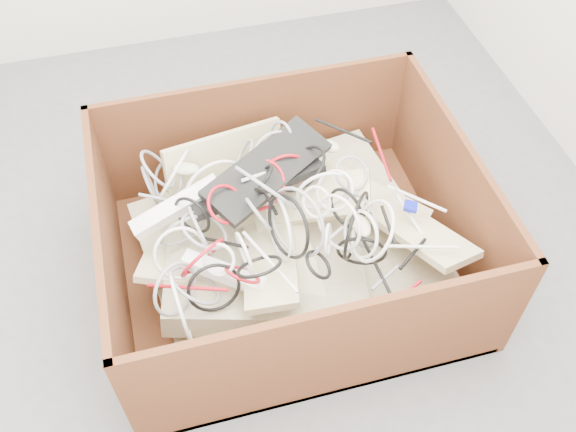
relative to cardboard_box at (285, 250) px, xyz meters
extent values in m
plane|color=#535255|center=(-0.10, 0.14, -0.13)|extent=(3.00, 3.00, 0.00)
cube|color=#402010|center=(0.02, 0.00, -0.12)|extent=(1.28, 1.07, 0.03)
cube|color=#402010|center=(0.02, 0.52, 0.13)|extent=(1.28, 0.03, 0.52)
cube|color=#402010|center=(0.02, -0.52, 0.13)|extent=(1.28, 0.02, 0.52)
cube|color=#402010|center=(0.65, 0.00, 0.13)|extent=(0.02, 1.02, 0.52)
cube|color=#402010|center=(-0.61, 0.00, 0.13)|extent=(0.02, 1.02, 0.52)
cube|color=#BCAE8B|center=(0.02, 0.02, -0.05)|extent=(1.12, 0.97, 0.21)
cube|color=#BCAE8B|center=(-0.09, -0.05, 0.03)|extent=(0.80, 0.72, 0.22)
cube|color=beige|center=(-0.18, 0.11, 0.08)|extent=(0.49, 0.44, 0.05)
cube|color=beige|center=(0.35, 0.10, 0.08)|extent=(0.48, 0.46, 0.10)
cube|color=beige|center=(-0.01, -0.15, 0.09)|extent=(0.18, 0.49, 0.11)
cube|color=beige|center=(-0.29, -0.09, 0.08)|extent=(0.52, 0.34, 0.12)
cube|color=beige|center=(0.44, -0.13, 0.14)|extent=(0.32, 0.50, 0.18)
cube|color=beige|center=(-0.14, 0.36, 0.18)|extent=(0.48, 0.22, 0.23)
cube|color=beige|center=(-0.08, -0.12, 0.15)|extent=(0.27, 0.50, 0.16)
cube|color=beige|center=(0.09, 0.08, 0.17)|extent=(0.50, 0.33, 0.20)
cube|color=black|center=(-0.08, 0.13, 0.26)|extent=(0.51, 0.27, 0.09)
cube|color=black|center=(-0.03, 0.12, 0.31)|extent=(0.51, 0.41, 0.08)
ellipsoid|color=beige|center=(-0.26, 0.13, 0.18)|extent=(0.11, 0.09, 0.03)
ellipsoid|color=beige|center=(0.24, 0.26, 0.23)|extent=(0.11, 0.11, 0.03)
ellipsoid|color=beige|center=(-0.11, -0.22, 0.16)|extent=(0.11, 0.08, 0.03)
ellipsoid|color=beige|center=(0.20, -0.19, 0.31)|extent=(0.06, 0.10, 0.03)
ellipsoid|color=beige|center=(-0.30, 0.26, 0.25)|extent=(0.11, 0.08, 0.03)
cube|color=white|center=(-0.36, 0.09, 0.25)|extent=(0.34, 0.14, 0.14)
cube|color=white|center=(-0.25, -0.18, 0.20)|extent=(0.27, 0.19, 0.09)
cube|color=#0C12B4|center=(0.43, -0.09, 0.22)|extent=(0.06, 0.06, 0.03)
torus|color=silver|center=(-0.37, -0.11, 0.25)|extent=(0.25, 0.15, 0.21)
torus|color=silver|center=(-0.34, 0.26, 0.24)|extent=(0.21, 0.23, 0.21)
torus|color=gray|center=(-0.08, 0.27, 0.23)|extent=(0.13, 0.20, 0.17)
torus|color=silver|center=(-0.18, -0.17, 0.26)|extent=(0.05, 0.20, 0.21)
torus|color=black|center=(-0.31, 0.03, 0.26)|extent=(0.15, 0.16, 0.21)
torus|color=gray|center=(-0.39, 0.29, 0.25)|extent=(0.11, 0.20, 0.18)
torus|color=silver|center=(0.14, 0.00, 0.29)|extent=(0.27, 0.03, 0.27)
torus|color=black|center=(-0.06, 0.07, 0.33)|extent=(0.11, 0.15, 0.13)
torus|color=gray|center=(-0.35, 0.01, 0.22)|extent=(0.19, 0.11, 0.20)
torus|color=black|center=(0.20, -0.23, 0.21)|extent=(0.23, 0.10, 0.24)
torus|color=black|center=(0.19, -0.10, 0.29)|extent=(0.11, 0.20, 0.21)
torus|color=silver|center=(0.10, -0.19, 0.26)|extent=(0.08, 0.15, 0.16)
torus|color=silver|center=(-0.21, 0.16, 0.24)|extent=(0.31, 0.09, 0.32)
torus|color=gray|center=(-0.06, -0.01, 0.37)|extent=(0.23, 0.31, 0.28)
torus|color=silver|center=(-0.26, -0.18, 0.27)|extent=(0.15, 0.11, 0.12)
torus|color=black|center=(0.09, 0.10, 0.31)|extent=(0.24, 0.28, 0.18)
torus|color=gray|center=(-0.37, 0.29, 0.18)|extent=(0.16, 0.22, 0.18)
torus|color=silver|center=(-0.41, -0.27, 0.18)|extent=(0.04, 0.35, 0.35)
torus|color=black|center=(0.20, -0.16, 0.27)|extent=(0.21, 0.27, 0.33)
torus|color=gray|center=(-0.29, -0.03, 0.23)|extent=(0.07, 0.26, 0.26)
torus|color=gray|center=(0.26, 0.05, 0.29)|extent=(0.16, 0.13, 0.12)
torus|color=#A00B16|center=(-0.20, -0.23, 0.23)|extent=(0.15, 0.16, 0.09)
torus|color=gray|center=(-0.41, -0.22, 0.23)|extent=(0.16, 0.18, 0.22)
torus|color=gray|center=(-0.28, -0.05, 0.27)|extent=(0.17, 0.19, 0.12)
torus|color=silver|center=(0.13, -0.17, 0.32)|extent=(0.11, 0.25, 0.26)
torus|color=silver|center=(0.09, -0.07, 0.32)|extent=(0.11, 0.15, 0.13)
torus|color=silver|center=(0.20, -0.20, 0.28)|extent=(0.09, 0.23, 0.22)
torus|color=black|center=(-0.04, -0.02, 0.35)|extent=(0.15, 0.15, 0.14)
torus|color=gray|center=(0.06, 0.28, 0.29)|extent=(0.10, 0.15, 0.14)
torus|color=gray|center=(0.00, -0.15, 0.33)|extent=(0.17, 0.31, 0.33)
torus|color=silver|center=(0.23, -0.22, 0.30)|extent=(0.17, 0.28, 0.24)
torus|color=silver|center=(0.17, -0.04, 0.32)|extent=(0.16, 0.20, 0.14)
torus|color=gray|center=(-0.35, -0.20, 0.19)|extent=(0.20, 0.25, 0.18)
torus|color=gray|center=(0.03, 0.22, 0.27)|extent=(0.21, 0.13, 0.21)
torus|color=#A00B16|center=(-0.07, 0.09, 0.29)|extent=(0.20, 0.19, 0.14)
torus|color=gray|center=(0.24, -0.11, 0.22)|extent=(0.09, 0.22, 0.23)
torus|color=#A00B16|center=(-0.20, 0.00, 0.32)|extent=(0.16, 0.13, 0.14)
torus|color=black|center=(-0.29, -0.24, 0.21)|extent=(0.19, 0.09, 0.19)
torus|color=gray|center=(-0.43, 0.28, 0.18)|extent=(0.05, 0.22, 0.22)
torus|color=black|center=(0.04, -0.28, 0.27)|extent=(0.10, 0.12, 0.08)
torus|color=#A00B16|center=(-0.31, -0.14, 0.24)|extent=(0.17, 0.18, 0.21)
torus|color=black|center=(-0.03, -0.16, 0.33)|extent=(0.11, 0.30, 0.30)
torus|color=#A00B16|center=(0.04, 0.14, 0.26)|extent=(0.25, 0.02, 0.25)
torus|color=silver|center=(-0.04, -0.10, 0.27)|extent=(0.05, 0.33, 0.33)
torus|color=gray|center=(-0.11, -0.07, 0.32)|extent=(0.09, 0.18, 0.18)
torus|color=black|center=(-0.14, -0.24, 0.27)|extent=(0.21, 0.18, 0.13)
cylinder|color=black|center=(0.37, -0.27, 0.20)|extent=(0.14, 0.11, 0.02)
cylinder|color=silver|center=(-0.11, -0.22, 0.27)|extent=(0.12, 0.28, 0.02)
cylinder|color=black|center=(0.31, 0.31, 0.24)|extent=(0.18, 0.19, 0.02)
cylinder|color=black|center=(0.05, 0.27, 0.24)|extent=(0.26, 0.10, 0.07)
cylinder|color=black|center=(0.24, -0.27, 0.19)|extent=(0.04, 0.29, 0.05)
cylinder|color=gray|center=(-0.38, 0.15, 0.22)|extent=(0.20, 0.11, 0.03)
cylinder|color=gray|center=(0.25, -0.33, 0.18)|extent=(0.12, 0.08, 0.02)
cylinder|color=black|center=(0.32, -0.16, 0.23)|extent=(0.02, 0.16, 0.05)
cylinder|color=#A00B16|center=(0.30, -0.39, 0.16)|extent=(0.14, 0.07, 0.03)
cylinder|color=#A00B16|center=(0.43, 0.19, 0.21)|extent=(0.04, 0.26, 0.04)
cylinder|color=silver|center=(-0.04, 0.10, 0.32)|extent=(0.18, 0.08, 0.05)
cylinder|color=black|center=(-0.06, 0.04, 0.30)|extent=(0.03, 0.28, 0.08)
cylinder|color=#A00B16|center=(-0.37, -0.23, 0.23)|extent=(0.25, 0.14, 0.08)
cylinder|color=silver|center=(0.43, -0.10, 0.18)|extent=(0.07, 0.23, 0.07)
cylinder|color=gray|center=(0.10, -0.21, 0.29)|extent=(0.11, 0.07, 0.02)
cylinder|color=black|center=(-0.23, -0.09, 0.23)|extent=(0.15, 0.14, 0.07)
cylinder|color=silver|center=(0.48, -0.04, 0.20)|extent=(0.18, 0.16, 0.03)
cylinder|color=silver|center=(0.39, -0.27, 0.23)|extent=(0.23, 0.10, 0.04)
cylinder|color=silver|center=(-0.29, 0.08, 0.26)|extent=(0.25, 0.08, 0.09)
cylinder|color=#A00B16|center=(-0.20, 0.08, 0.26)|extent=(0.16, 0.11, 0.03)
camera|label=1|loc=(-0.36, -1.38, 1.90)|focal=39.83mm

